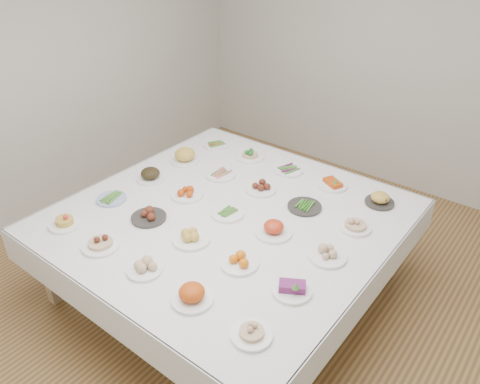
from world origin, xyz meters
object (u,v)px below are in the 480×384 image
Objects in this scene: dish_0 at (64,220)px; dish_12 at (228,212)px; display_table at (228,220)px; dish_24 at (380,197)px.

dish_12 is at bearing 45.06° from dish_0.
display_table is 1.24m from dish_0.
dish_12 is (0.87, 0.87, -0.03)m from dish_0.
dish_24 reaches higher than display_table.
display_table is at bearing 106.07° from dish_12.
dish_12 is 1.24m from dish_24.
dish_0 is (-0.87, -0.88, 0.12)m from display_table.
dish_0 is at bearing -134.94° from dish_12.
dish_24 is at bearing 45.42° from dish_12.
dish_0 reaches higher than display_table.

